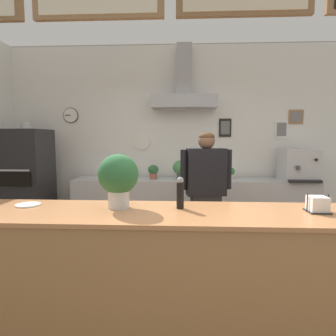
{
  "coord_description": "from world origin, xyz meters",
  "views": [
    {
      "loc": [
        0.11,
        -2.48,
        1.57
      ],
      "look_at": [
        -0.06,
        0.71,
        1.23
      ],
      "focal_mm": 30.87,
      "sensor_mm": 36.0,
      "label": 1
    }
  ],
  "objects_px": {
    "espresso_machine": "(299,165)",
    "pepper_grinder": "(180,193)",
    "pizza_oven": "(28,185)",
    "potted_basil": "(128,171)",
    "potted_thyme": "(230,172)",
    "basil_vase": "(118,178)",
    "potted_oregano": "(181,168)",
    "potted_rosemary": "(153,171)",
    "condiment_plate": "(28,205)",
    "shop_worker": "(206,197)",
    "napkin_holder": "(318,205)"
  },
  "relations": [
    {
      "from": "pepper_grinder",
      "to": "condiment_plate",
      "type": "xyz_separation_m",
      "value": [
        -1.21,
        0.03,
        -0.11
      ]
    },
    {
      "from": "condiment_plate",
      "to": "potted_rosemary",
      "type": "bearing_deg",
      "value": 71.83
    },
    {
      "from": "shop_worker",
      "to": "potted_thyme",
      "type": "xyz_separation_m",
      "value": [
        0.47,
        1.18,
        0.15
      ]
    },
    {
      "from": "potted_basil",
      "to": "espresso_machine",
      "type": "bearing_deg",
      "value": 0.17
    },
    {
      "from": "basil_vase",
      "to": "potted_rosemary",
      "type": "bearing_deg",
      "value": 89.48
    },
    {
      "from": "pizza_oven",
      "to": "potted_thyme",
      "type": "distance_m",
      "value": 3.13
    },
    {
      "from": "pizza_oven",
      "to": "pepper_grinder",
      "type": "height_order",
      "value": "pizza_oven"
    },
    {
      "from": "potted_oregano",
      "to": "pepper_grinder",
      "type": "relative_size",
      "value": 1.23
    },
    {
      "from": "pizza_oven",
      "to": "potted_thyme",
      "type": "height_order",
      "value": "pizza_oven"
    },
    {
      "from": "potted_thyme",
      "to": "pepper_grinder",
      "type": "bearing_deg",
      "value": -107.7
    },
    {
      "from": "espresso_machine",
      "to": "basil_vase",
      "type": "distance_m",
      "value": 3.26
    },
    {
      "from": "pizza_oven",
      "to": "napkin_holder",
      "type": "height_order",
      "value": "pizza_oven"
    },
    {
      "from": "shop_worker",
      "to": "potted_thyme",
      "type": "relative_size",
      "value": 8.5
    },
    {
      "from": "potted_oregano",
      "to": "napkin_holder",
      "type": "bearing_deg",
      "value": -67.39
    },
    {
      "from": "potted_thyme",
      "to": "condiment_plate",
      "type": "distance_m",
      "value": 3.07
    },
    {
      "from": "potted_rosemary",
      "to": "basil_vase",
      "type": "xyz_separation_m",
      "value": [
        -0.02,
        -2.36,
        0.22
      ]
    },
    {
      "from": "shop_worker",
      "to": "pizza_oven",
      "type": "bearing_deg",
      "value": -26.53
    },
    {
      "from": "shop_worker",
      "to": "potted_thyme",
      "type": "bearing_deg",
      "value": -119.51
    },
    {
      "from": "shop_worker",
      "to": "potted_thyme",
      "type": "distance_m",
      "value": 1.28
    },
    {
      "from": "potted_thyme",
      "to": "condiment_plate",
      "type": "height_order",
      "value": "potted_thyme"
    },
    {
      "from": "basil_vase",
      "to": "condiment_plate",
      "type": "height_order",
      "value": "basil_vase"
    },
    {
      "from": "potted_rosemary",
      "to": "basil_vase",
      "type": "relative_size",
      "value": 0.54
    },
    {
      "from": "potted_oregano",
      "to": "potted_basil",
      "type": "bearing_deg",
      "value": -177.79
    },
    {
      "from": "shop_worker",
      "to": "pepper_grinder",
      "type": "xyz_separation_m",
      "value": [
        -0.29,
        -1.2,
        0.28
      ]
    },
    {
      "from": "pizza_oven",
      "to": "condiment_plate",
      "type": "height_order",
      "value": "pizza_oven"
    },
    {
      "from": "napkin_holder",
      "to": "condiment_plate",
      "type": "bearing_deg",
      "value": 177.72
    },
    {
      "from": "potted_oregano",
      "to": "condiment_plate",
      "type": "distance_m",
      "value": 2.62
    },
    {
      "from": "potted_rosemary",
      "to": "basil_vase",
      "type": "height_order",
      "value": "basil_vase"
    },
    {
      "from": "pepper_grinder",
      "to": "basil_vase",
      "type": "distance_m",
      "value": 0.48
    },
    {
      "from": "potted_rosemary",
      "to": "pepper_grinder",
      "type": "distance_m",
      "value": 2.4
    },
    {
      "from": "pizza_oven",
      "to": "shop_worker",
      "type": "bearing_deg",
      "value": -18.79
    },
    {
      "from": "potted_basil",
      "to": "shop_worker",
      "type": "bearing_deg",
      "value": -44.97
    },
    {
      "from": "potted_rosemary",
      "to": "condiment_plate",
      "type": "relative_size",
      "value": 1.18
    },
    {
      "from": "potted_oregano",
      "to": "potted_rosemary",
      "type": "height_order",
      "value": "potted_oregano"
    },
    {
      "from": "pepper_grinder",
      "to": "condiment_plate",
      "type": "height_order",
      "value": "pepper_grinder"
    },
    {
      "from": "potted_basil",
      "to": "condiment_plate",
      "type": "distance_m",
      "value": 2.33
    },
    {
      "from": "espresso_machine",
      "to": "potted_thyme",
      "type": "height_order",
      "value": "espresso_machine"
    },
    {
      "from": "espresso_machine",
      "to": "potted_oregano",
      "type": "distance_m",
      "value": 1.81
    },
    {
      "from": "espresso_machine",
      "to": "potted_rosemary",
      "type": "bearing_deg",
      "value": 179.74
    },
    {
      "from": "potted_thyme",
      "to": "condiment_plate",
      "type": "bearing_deg",
      "value": -130.01
    },
    {
      "from": "shop_worker",
      "to": "condiment_plate",
      "type": "height_order",
      "value": "shop_worker"
    },
    {
      "from": "espresso_machine",
      "to": "potted_oregano",
      "type": "xyz_separation_m",
      "value": [
        -1.8,
        0.02,
        -0.06
      ]
    },
    {
      "from": "potted_basil",
      "to": "potted_thyme",
      "type": "xyz_separation_m",
      "value": [
        1.6,
        0.05,
        -0.01
      ]
    },
    {
      "from": "basil_vase",
      "to": "potted_oregano",
      "type": "bearing_deg",
      "value": 79.08
    },
    {
      "from": "pizza_oven",
      "to": "basil_vase",
      "type": "height_order",
      "value": "pizza_oven"
    },
    {
      "from": "espresso_machine",
      "to": "pepper_grinder",
      "type": "bearing_deg",
      "value": -127.4
    },
    {
      "from": "espresso_machine",
      "to": "napkin_holder",
      "type": "height_order",
      "value": "espresso_machine"
    },
    {
      "from": "potted_thyme",
      "to": "potted_basil",
      "type": "bearing_deg",
      "value": -178.32
    },
    {
      "from": "potted_basil",
      "to": "potted_thyme",
      "type": "relative_size",
      "value": 1.09
    },
    {
      "from": "potted_thyme",
      "to": "potted_rosemary",
      "type": "relative_size",
      "value": 0.86
    }
  ]
}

